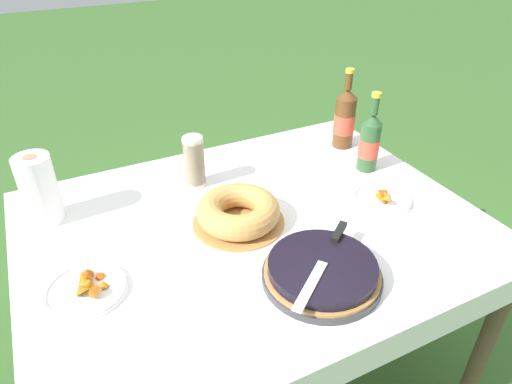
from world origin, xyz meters
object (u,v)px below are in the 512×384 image
at_px(bundt_cake, 238,212).
at_px(cup_stack, 194,162).
at_px(cider_bottle_green, 369,142).
at_px(serving_knife, 327,255).
at_px(snack_plate_left, 383,198).
at_px(paper_towel_roll, 39,190).
at_px(snack_plate_near, 86,288).
at_px(berry_tart, 322,272).
at_px(cider_bottle_amber, 345,118).

xyz_separation_m(bundt_cake, cup_stack, (-0.04, 0.28, 0.05)).
bearing_deg(cider_bottle_green, cup_stack, 163.90).
xyz_separation_m(serving_knife, snack_plate_left, (0.37, 0.21, -0.05)).
xyz_separation_m(bundt_cake, paper_towel_roll, (-0.54, 0.29, 0.07)).
height_order(serving_knife, paper_towel_roll, paper_towel_roll).
distance_m(serving_knife, cup_stack, 0.61).
bearing_deg(snack_plate_near, snack_plate_left, -0.57).
distance_m(serving_knife, bundt_cake, 0.34).
height_order(cider_bottle_green, paper_towel_roll, cider_bottle_green).
distance_m(bundt_cake, snack_plate_near, 0.49).
distance_m(snack_plate_left, paper_towel_roll, 1.11).
relative_size(serving_knife, bundt_cake, 1.07).
distance_m(berry_tart, serving_knife, 0.05).
bearing_deg(cider_bottle_green, snack_plate_left, -113.46).
height_order(bundt_cake, snack_plate_left, bundt_cake).
bearing_deg(berry_tart, serving_knife, 37.51).
relative_size(bundt_cake, cider_bottle_green, 0.97).
bearing_deg(berry_tart, bundt_cake, 105.85).
bearing_deg(cider_bottle_amber, cup_stack, -178.18).
distance_m(cup_stack, snack_plate_left, 0.66).
bearing_deg(bundt_cake, berry_tart, -74.15).
distance_m(snack_plate_near, snack_plate_left, 0.97).
relative_size(bundt_cake, cup_stack, 1.54).
height_order(berry_tart, cider_bottle_green, cider_bottle_green).
height_order(cider_bottle_green, cider_bottle_amber, cider_bottle_amber).
bearing_deg(paper_towel_roll, cider_bottle_green, -9.58).
relative_size(berry_tart, bundt_cake, 1.11).
distance_m(cup_stack, snack_plate_near, 0.58).
bearing_deg(serving_knife, bundt_cake, -107.01).
xyz_separation_m(serving_knife, paper_towel_roll, (-0.66, 0.60, 0.05)).
distance_m(bundt_cake, cider_bottle_amber, 0.68).
relative_size(cider_bottle_amber, snack_plate_left, 1.64).
bearing_deg(cup_stack, serving_knife, -75.03).
relative_size(berry_tart, snack_plate_left, 1.64).
height_order(cup_stack, snack_plate_left, cup_stack).
relative_size(berry_tart, cider_bottle_amber, 1.00).
height_order(berry_tart, snack_plate_left, snack_plate_left).
xyz_separation_m(berry_tart, bundt_cake, (-0.09, 0.33, 0.02)).
distance_m(cider_bottle_green, snack_plate_near, 1.08).
xyz_separation_m(cup_stack, snack_plate_near, (-0.44, -0.37, -0.08)).
xyz_separation_m(cider_bottle_green, snack_plate_near, (-1.06, -0.20, -0.10)).
xyz_separation_m(berry_tart, serving_knife, (0.02, 0.02, 0.04)).
bearing_deg(snack_plate_left, serving_knife, -150.84).
distance_m(serving_knife, snack_plate_left, 0.43).
bearing_deg(cider_bottle_amber, paper_towel_roll, -179.46).
xyz_separation_m(cider_bottle_green, snack_plate_left, (-0.09, -0.21, -0.10)).
height_order(cup_stack, cider_bottle_amber, cider_bottle_amber).
bearing_deg(cider_bottle_green, berry_tart, -138.36).
height_order(bundt_cake, paper_towel_roll, paper_towel_roll).
distance_m(cup_stack, paper_towel_roll, 0.50).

